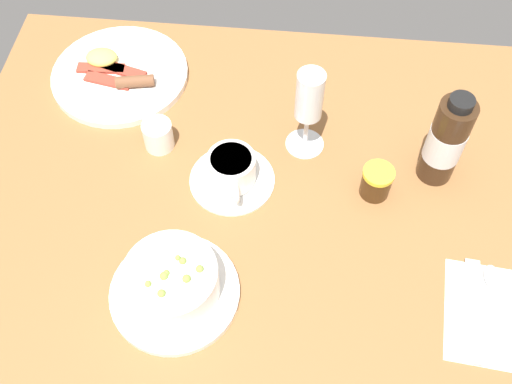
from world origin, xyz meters
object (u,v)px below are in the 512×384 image
Objects in this scene: jam_jar at (376,182)px; wine_glass at (309,101)px; creamer_jug at (158,135)px; breakfast_plate at (119,74)px; porridge_bowl at (173,283)px; coffee_cup at (232,172)px; sauce_bottle_brown at (446,141)px; cutlery_setting at (485,310)px.

wine_glass is at bearing 143.26° from jam_jar.
creamer_jug is 0.24× the size of breakfast_plate.
porridge_bowl is 47.12cm from breakfast_plate.
porridge_bowl is 36.08cm from wine_glass.
creamer_jug is at bearing 105.37° from porridge_bowl.
coffee_cup reaches higher than breakfast_plate.
coffee_cup reaches higher than jam_jar.
sauce_bottle_brown is (33.85, 5.23, 5.72)cm from coffee_cup.
wine_glass reaches higher than creamer_jug.
wine_glass reaches higher than jam_jar.
jam_jar is at bearing 36.03° from porridge_bowl.
cutlery_setting is 25.58cm from jam_jar.
breakfast_plate is (-24.28, 21.91, -1.85)cm from coffee_cup.
sauce_bottle_brown reaches higher than jam_jar.
porridge_bowl is 29.00cm from creamer_jug.
sauce_bottle_brown is at bearing 26.48° from jam_jar.
jam_jar is 0.31× the size of sauce_bottle_brown.
creamer_jug is at bearing 178.44° from sauce_bottle_brown.
cutlery_setting is 3.03× the size of jam_jar.
coffee_cup is 17.08cm from wine_glass.
cutlery_setting is 2.81× the size of creamer_jug.
sauce_bottle_brown is (47.51, -1.30, 5.77)cm from creamer_jug.
sauce_bottle_brown reaches higher than porridge_bowl.
cutlery_setting is (45.80, 1.89, -3.51)cm from porridge_bowl.
cutlery_setting is 0.67× the size of breakfast_plate.
jam_jar is at bearing -24.35° from breakfast_plate.
wine_glass reaches higher than porridge_bowl.
jam_jar is (29.70, 21.60, -0.89)cm from porridge_bowl.
sauce_bottle_brown is (10.13, 5.04, 5.59)cm from jam_jar.
sauce_bottle_brown is at bearing 33.78° from porridge_bowl.
breakfast_plate is (-64.09, 41.44, 0.63)cm from cutlery_setting.
wine_glass is at bearing 59.95° from porridge_bowl.
sauce_bottle_brown reaches higher than cutlery_setting.
wine_glass is (17.69, 30.57, 7.38)cm from porridge_bowl.
creamer_jug is 26.87cm from wine_glass.
coffee_cup is 34.73cm from sauce_bottle_brown.
wine_glass is at bearing 169.95° from sauce_bottle_brown.
creamer_jug reaches higher than jam_jar.
breakfast_plate is (-58.13, 16.68, -7.57)cm from sauce_bottle_brown.
sauce_bottle_brown is at bearing -16.01° from breakfast_plate.
wine_glass is (25.37, 2.63, 8.46)cm from creamer_jug.
creamer_jug is at bearing -174.08° from wine_glass.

